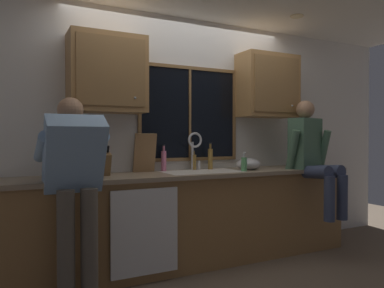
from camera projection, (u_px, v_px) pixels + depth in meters
back_wall at (180, 137)px, 4.05m from camera, size 5.92×0.12×2.55m
ceiling_downlight_right at (297, 16)px, 3.92m from camera, size 0.14×0.14×0.01m
window_glass at (189, 114)px, 4.03m from camera, size 1.10×0.02×0.95m
window_frame_top at (190, 68)px, 4.01m from camera, size 1.17×0.02×0.04m
window_frame_bottom at (190, 159)px, 4.03m from camera, size 1.17×0.02×0.04m
window_frame_left at (140, 112)px, 3.76m from camera, size 0.04×0.02×0.95m
window_frame_right at (234, 115)px, 4.27m from camera, size 0.03×0.02×0.95m
window_mullion_center at (190, 114)px, 4.02m from camera, size 0.02×0.02×0.95m
lower_cabinet_run at (194, 219)px, 3.76m from camera, size 3.52×0.58×0.88m
countertop at (195, 174)px, 3.73m from camera, size 3.58×0.62×0.04m
dishwasher_front at (145, 232)px, 3.19m from camera, size 0.60×0.02×0.74m
upper_cabinet_left at (107, 74)px, 3.46m from camera, size 0.70×0.36×0.72m
upper_cabinet_right at (268, 86)px, 4.29m from camera, size 0.70×0.36×0.72m
sink at (202, 181)px, 3.78m from camera, size 0.80×0.46×0.21m
faucet at (195, 146)px, 3.94m from camera, size 0.18×0.09×0.40m
person_standing at (75, 175)px, 2.89m from camera, size 0.53×0.67×1.60m
person_sitting_on_counter at (312, 152)px, 4.08m from camera, size 0.54×0.64×1.26m
knife_block at (103, 164)px, 3.36m from camera, size 0.12×0.18×0.32m
cutting_board at (145, 153)px, 3.72m from camera, size 0.22×0.10×0.39m
mixing_bowl at (248, 164)px, 4.00m from camera, size 0.26×0.26×0.13m
soap_dispenser at (244, 164)px, 3.81m from camera, size 0.06×0.07×0.20m
bottle_green_glass at (210, 158)px, 4.04m from camera, size 0.05×0.05×0.29m
bottle_tall_clear at (164, 160)px, 3.83m from camera, size 0.05×0.05×0.27m
bottle_amber_small at (193, 162)px, 3.99m from camera, size 0.06×0.06×0.21m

